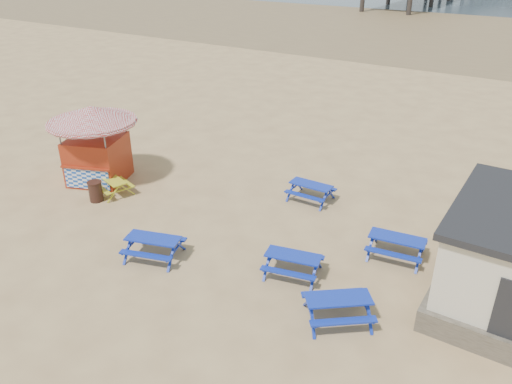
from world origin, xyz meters
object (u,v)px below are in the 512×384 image
Objects in this scene: litter_bin at (96,191)px; picnic_table_yellow at (113,186)px; ice_cream_kiosk at (94,135)px; picnic_table_blue_b at (311,192)px.

picnic_table_yellow is at bearing 86.52° from litter_bin.
ice_cream_kiosk is 2.71m from litter_bin.
ice_cream_kiosk is (-8.92, -3.39, 1.81)m from picnic_table_blue_b.
ice_cream_kiosk is at bearing 175.12° from picnic_table_yellow.
picnic_table_blue_b is at bearing 33.17° from litter_bin.
picnic_table_yellow is (-7.43, -3.99, -0.03)m from picnic_table_blue_b.
ice_cream_kiosk is (-1.49, 0.61, 1.84)m from picnic_table_yellow.
picnic_table_blue_b is 9.71m from ice_cream_kiosk.
litter_bin is at bearing -67.92° from ice_cream_kiosk.
litter_bin reaches higher than picnic_table_blue_b.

